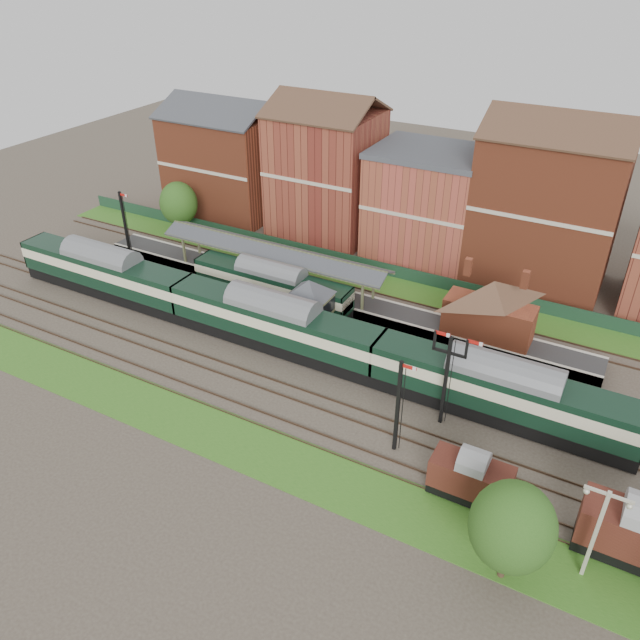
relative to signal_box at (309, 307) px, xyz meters
The scene contains 20 objects.
ground 5.45m from the signal_box, 47.29° to the right, with size 160.00×160.00×0.00m, color #473D33.
grass_back 13.47m from the signal_box, 76.76° to the left, with size 90.00×4.50×0.06m, color #2D6619.
grass_front 15.86m from the signal_box, 78.87° to the right, with size 90.00×5.00×0.06m, color #2D6619.
fence 15.25m from the signal_box, 78.50° to the left, with size 90.00×0.12×1.50m, color #193823.
platform 7.31m from the signal_box, 107.10° to the left, with size 55.00×3.40×1.00m, color #2D2D2D.
signal_box is the anchor object (origin of this frame).
brick_hut 8.25m from the signal_box, ahead, with size 3.20×2.64×2.94m.
station_building 16.37m from the signal_box, 23.43° to the left, with size 8.10×8.10×5.90m.
canopy 10.40m from the signal_box, 140.91° to the left, with size 26.00×3.89×4.08m.
semaphore_bracket 16.16m from the signal_box, 20.92° to the right, with size 3.60×0.25×8.18m.
semaphore_platform_end 27.41m from the signal_box, behind, with size 1.23×0.25×8.00m.
semaphore_siding 16.60m from the signal_box, 38.20° to the right, with size 1.23×0.25×8.00m.
yard_lamp 30.78m from the signal_box, 28.65° to the right, with size 2.60×0.22×7.00m.
town_backdrop 22.26m from the signal_box, 82.60° to the left, with size 69.00×10.00×16.00m.
dmu_train 3.78m from the signal_box, 120.17° to the right, with size 61.94×3.25×4.76m.
platform_railcar 7.07m from the signal_box, 152.42° to the left, with size 17.32×2.73×3.99m.
goods_van_a 22.81m from the signal_box, 32.54° to the right, with size 5.36×2.32×3.25m.
goods_van_b 31.74m from the signal_box, 22.71° to the right, with size 6.51×2.82×3.95m.
tree_far 28.54m from the signal_box, 37.02° to the right, with size 4.89×4.89×7.14m.
tree_back 28.72m from the signal_box, 153.66° to the left, with size 4.65×4.65×6.79m.
Camera 1 is at (21.51, -39.68, 32.71)m, focal length 35.00 mm.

